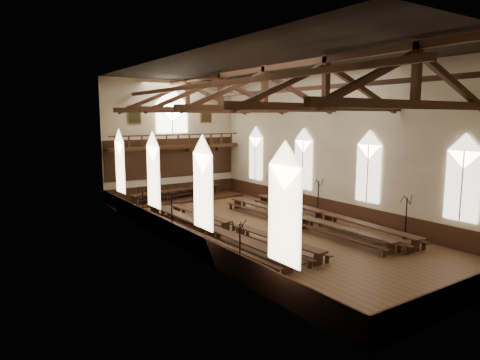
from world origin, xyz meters
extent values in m
plane|color=brown|center=(0.00, 0.00, 0.00)|extent=(26.00, 26.00, 0.00)
plane|color=beige|center=(0.00, 13.00, 5.00)|extent=(12.00, 0.00, 12.00)
plane|color=beige|center=(-6.00, 0.00, 5.00)|extent=(0.00, 26.00, 26.00)
plane|color=beige|center=(6.00, 0.00, 5.00)|extent=(0.00, 26.00, 26.00)
plane|color=black|center=(0.00, 0.00, 10.00)|extent=(26.00, 26.00, 0.00)
cube|color=#381B10|center=(0.00, 12.96, 0.60)|extent=(11.90, 0.08, 1.20)
cube|color=#381B10|center=(0.00, -12.96, 0.60)|extent=(11.90, 0.08, 1.20)
cube|color=#381B10|center=(-5.96, 0.00, 0.60)|extent=(0.08, 25.90, 1.20)
cube|color=#381B10|center=(5.96, 0.00, 0.60)|extent=(0.08, 25.90, 1.20)
cube|color=silver|center=(-5.90, -9.00, 3.40)|extent=(0.05, 1.80, 3.60)
cube|color=silver|center=(-5.90, -9.00, 5.20)|extent=(0.05, 1.80, 1.80)
cylinder|color=beige|center=(-5.86, -9.00, 3.40)|extent=(0.08, 0.08, 3.60)
cube|color=silver|center=(-5.90, -3.00, 3.40)|extent=(0.05, 1.80, 3.60)
cube|color=silver|center=(-5.90, -3.00, 5.20)|extent=(0.05, 1.80, 1.80)
cylinder|color=beige|center=(-5.86, -3.00, 3.40)|extent=(0.08, 0.08, 3.60)
cube|color=silver|center=(-5.90, 3.00, 3.40)|extent=(0.05, 1.80, 3.60)
cube|color=silver|center=(-5.90, 3.00, 5.20)|extent=(0.05, 1.80, 1.80)
cylinder|color=beige|center=(-5.86, 3.00, 3.40)|extent=(0.08, 0.08, 3.60)
cube|color=silver|center=(-5.90, 9.00, 3.40)|extent=(0.05, 1.80, 3.60)
cube|color=silver|center=(-5.90, 9.00, 5.20)|extent=(0.05, 1.80, 1.80)
cylinder|color=beige|center=(-5.86, 9.00, 3.40)|extent=(0.08, 0.08, 3.60)
cube|color=silver|center=(5.90, -9.00, 3.40)|extent=(0.05, 1.80, 3.60)
cube|color=silver|center=(5.90, -9.00, 5.20)|extent=(0.05, 1.80, 1.80)
cylinder|color=beige|center=(5.86, -9.00, 3.40)|extent=(0.08, 0.08, 3.60)
cube|color=silver|center=(5.90, -3.00, 3.40)|extent=(0.05, 1.80, 3.60)
cube|color=silver|center=(5.90, -3.00, 5.20)|extent=(0.05, 1.80, 1.80)
cylinder|color=beige|center=(5.86, -3.00, 3.40)|extent=(0.08, 0.08, 3.60)
cube|color=silver|center=(5.90, 3.00, 3.40)|extent=(0.05, 1.80, 3.60)
cube|color=silver|center=(5.90, 3.00, 5.20)|extent=(0.05, 1.80, 1.80)
cylinder|color=beige|center=(5.86, 3.00, 3.40)|extent=(0.08, 0.08, 3.60)
cube|color=silver|center=(5.90, 9.00, 3.40)|extent=(0.05, 1.80, 3.60)
cube|color=silver|center=(5.90, 9.00, 5.20)|extent=(0.05, 1.80, 1.80)
cylinder|color=beige|center=(5.86, 9.00, 3.40)|extent=(0.08, 0.08, 3.60)
cube|color=white|center=(0.00, 12.90, 6.80)|extent=(2.80, 0.05, 2.40)
cube|color=white|center=(0.00, 12.90, 8.00)|extent=(2.80, 0.05, 2.80)
cylinder|color=beige|center=(0.00, 12.86, 6.80)|extent=(0.10, 0.10, 2.40)
cube|color=#3B2112|center=(0.00, 12.35, 4.40)|extent=(11.80, 1.20, 0.20)
cube|color=#381B10|center=(0.00, 12.94, 3.45)|extent=(11.80, 0.10, 3.30)
cube|color=#3B2112|center=(0.00, 11.81, 5.45)|extent=(11.60, 0.12, 0.10)
cube|color=#3B2112|center=(0.00, 11.81, 4.55)|extent=(11.60, 0.12, 0.10)
cube|color=#3B2112|center=(-4.50, 12.75, 4.15)|extent=(0.35, 0.40, 0.50)
cube|color=#3B2112|center=(-1.50, 12.75, 4.15)|extent=(0.35, 0.40, 0.50)
cube|color=#3B2112|center=(1.50, 12.75, 4.15)|extent=(0.35, 0.40, 0.50)
cube|color=#3B2112|center=(4.50, 12.75, 4.15)|extent=(0.35, 0.40, 0.50)
cube|color=brown|center=(-3.30, 12.91, 7.10)|extent=(1.15, 0.06, 1.45)
cube|color=black|center=(-3.30, 12.87, 7.10)|extent=(0.95, 0.04, 1.25)
cube|color=brown|center=(3.30, 12.91, 7.10)|extent=(1.15, 0.06, 1.45)
cube|color=black|center=(3.30, 12.87, 7.10)|extent=(0.95, 0.04, 1.25)
cube|color=#3B2112|center=(0.00, -10.00, 7.40)|extent=(11.70, 0.35, 0.35)
cube|color=#3B2112|center=(0.00, -10.00, 8.70)|extent=(0.30, 0.30, 2.40)
cube|color=#3B2112|center=(-2.88, -10.00, 8.30)|extent=(5.44, 0.26, 2.40)
cube|color=#3B2112|center=(2.88, -10.00, 8.30)|extent=(5.44, 0.26, 2.40)
cube|color=#3B2112|center=(0.00, -5.00, 7.40)|extent=(11.70, 0.35, 0.35)
cube|color=#3B2112|center=(0.00, -5.00, 8.70)|extent=(0.30, 0.30, 2.40)
cube|color=#3B2112|center=(-2.88, -5.00, 8.30)|extent=(5.44, 0.26, 2.40)
cube|color=#3B2112|center=(2.88, -5.00, 8.30)|extent=(5.44, 0.26, 2.40)
cube|color=#3B2112|center=(0.00, 0.00, 7.40)|extent=(11.70, 0.35, 0.35)
cube|color=#3B2112|center=(0.00, 0.00, 8.70)|extent=(0.30, 0.30, 2.40)
cube|color=#3B2112|center=(-2.88, 0.00, 8.30)|extent=(5.44, 0.26, 2.40)
cube|color=#3B2112|center=(2.88, 0.00, 8.30)|extent=(5.44, 0.26, 2.40)
cube|color=#3B2112|center=(0.00, 5.00, 7.40)|extent=(11.70, 0.35, 0.35)
cube|color=#3B2112|center=(0.00, 5.00, 8.70)|extent=(0.30, 0.30, 2.40)
cube|color=#3B2112|center=(-2.88, 5.00, 8.30)|extent=(5.44, 0.26, 2.40)
cube|color=#3B2112|center=(2.88, 5.00, 8.30)|extent=(5.44, 0.26, 2.40)
cube|color=#3B2112|center=(0.00, 10.00, 7.40)|extent=(11.70, 0.35, 0.35)
cube|color=#3B2112|center=(0.00, 10.00, 8.70)|extent=(0.30, 0.30, 2.40)
cube|color=#3B2112|center=(-2.88, 10.00, 8.30)|extent=(5.44, 0.26, 2.40)
cube|color=#3B2112|center=(2.88, 10.00, 8.30)|extent=(5.44, 0.26, 2.40)
cube|color=#3B2112|center=(-3.36, 0.00, 8.70)|extent=(0.25, 25.70, 0.25)
cube|color=#3B2112|center=(3.36, 0.00, 8.70)|extent=(0.25, 25.70, 0.25)
cube|color=#3B2112|center=(0.00, 0.00, 9.70)|extent=(0.30, 25.70, 0.30)
cube|color=#3B2112|center=(-3.90, -3.34, 0.75)|extent=(0.93, 7.38, 0.08)
cube|color=#3B2112|center=(-3.90, -6.65, 0.35)|extent=(0.63, 0.10, 0.70)
cube|color=#3B2112|center=(-3.90, -0.02, 0.35)|extent=(0.63, 0.10, 0.70)
cube|color=#3B2112|center=(-3.90, -3.34, 0.26)|extent=(0.26, 6.52, 0.08)
cube|color=#3B2112|center=(-4.55, -3.35, 0.44)|extent=(0.49, 7.36, 0.06)
cube|color=#3B2112|center=(-4.55, -6.72, 0.20)|extent=(0.24, 0.08, 0.41)
cube|color=#3B2112|center=(-4.55, 0.01, 0.20)|extent=(0.24, 0.08, 0.41)
cube|color=#3B2112|center=(-3.25, -3.32, 0.44)|extent=(0.49, 7.36, 0.06)
cube|color=#3B2112|center=(-3.25, -6.68, 0.20)|extent=(0.24, 0.08, 0.41)
cube|color=#3B2112|center=(-3.25, 0.05, 0.20)|extent=(0.24, 0.08, 0.41)
cube|color=#3B2112|center=(-3.90, 4.06, 0.75)|extent=(0.93, 7.38, 0.08)
cube|color=#3B2112|center=(-3.90, 0.75, 0.35)|extent=(0.63, 0.10, 0.70)
cube|color=#3B2112|center=(-3.90, 7.38, 0.35)|extent=(0.63, 0.10, 0.70)
cube|color=#3B2112|center=(-3.90, 4.06, 0.26)|extent=(0.26, 6.52, 0.08)
cube|color=#3B2112|center=(-4.55, 4.05, 0.44)|extent=(0.49, 7.36, 0.06)
cube|color=#3B2112|center=(-4.55, 0.68, 0.20)|extent=(0.24, 0.08, 0.41)
cube|color=#3B2112|center=(-4.55, 7.41, 0.20)|extent=(0.24, 0.08, 0.41)
cube|color=#3B2112|center=(-3.25, 4.08, 0.44)|extent=(0.49, 7.36, 0.06)
cube|color=#3B2112|center=(-3.25, 0.72, 0.20)|extent=(0.24, 0.08, 0.41)
cube|color=#3B2112|center=(-3.25, 7.45, 0.20)|extent=(0.24, 0.08, 0.41)
cube|color=#3B2112|center=(-2.26, -3.63, 0.67)|extent=(1.10, 6.66, 0.08)
cube|color=#3B2112|center=(-2.26, -6.61, 0.32)|extent=(0.57, 0.11, 0.63)
cube|color=#3B2112|center=(-2.26, -0.65, 0.32)|extent=(0.57, 0.11, 0.63)
cube|color=#3B2112|center=(-2.26, -3.63, 0.24)|extent=(0.46, 5.86, 0.08)
cube|color=#3B2112|center=(-2.84, -3.67, 0.40)|extent=(0.70, 6.63, 0.06)
cube|color=#3B2112|center=(-2.84, -6.70, 0.18)|extent=(0.22, 0.08, 0.37)
cube|color=#3B2112|center=(-2.84, -0.64, 0.18)|extent=(0.22, 0.08, 0.37)
cube|color=#3B2112|center=(-1.67, -3.59, 0.40)|extent=(0.70, 6.63, 0.06)
cube|color=#3B2112|center=(-1.67, -6.62, 0.18)|extent=(0.22, 0.08, 0.37)
cube|color=#3B2112|center=(-1.67, -0.56, 0.18)|extent=(0.22, 0.08, 0.37)
cube|color=#3B2112|center=(-2.26, 3.77, 0.67)|extent=(1.10, 6.66, 0.08)
cube|color=#3B2112|center=(-2.26, 0.79, 0.32)|extent=(0.57, 0.11, 0.63)
cube|color=#3B2112|center=(-2.26, 6.75, 0.32)|extent=(0.57, 0.11, 0.63)
cube|color=#3B2112|center=(-2.26, 3.77, 0.24)|extent=(0.46, 5.86, 0.08)
cube|color=#3B2112|center=(-2.84, 3.73, 0.40)|extent=(0.70, 6.63, 0.06)
cube|color=#3B2112|center=(-2.84, 0.70, 0.18)|extent=(0.22, 0.08, 0.37)
cube|color=#3B2112|center=(-2.84, 6.76, 0.18)|extent=(0.22, 0.08, 0.37)
cube|color=#3B2112|center=(-1.67, 3.81, 0.40)|extent=(0.70, 6.63, 0.06)
cube|color=#3B2112|center=(-1.67, 0.78, 0.18)|extent=(0.22, 0.08, 0.37)
cube|color=#3B2112|center=(-1.67, 6.84, 0.18)|extent=(0.22, 0.08, 0.37)
cube|color=#3B2112|center=(2.26, -4.39, 0.70)|extent=(0.81, 6.94, 0.08)
cube|color=#3B2112|center=(2.26, -7.51, 0.33)|extent=(0.59, 0.09, 0.66)
cube|color=#3B2112|center=(2.26, -1.27, 0.33)|extent=(0.59, 0.09, 0.66)
cube|color=#3B2112|center=(2.26, -4.39, 0.25)|extent=(0.18, 6.14, 0.08)
cube|color=#3B2112|center=(1.65, -4.40, 0.42)|extent=(0.39, 6.94, 0.06)
cube|color=#3B2112|center=(1.65, -7.57, 0.19)|extent=(0.22, 0.07, 0.39)
cube|color=#3B2112|center=(1.65, -1.23, 0.19)|extent=(0.22, 0.07, 0.39)
cube|color=#3B2112|center=(2.88, -4.38, 0.42)|extent=(0.39, 6.94, 0.06)
cube|color=#3B2112|center=(2.88, -7.55, 0.19)|extent=(0.22, 0.07, 0.39)
cube|color=#3B2112|center=(2.88, -1.21, 0.19)|extent=(0.22, 0.07, 0.39)
cube|color=#3B2112|center=(2.26, 3.01, 0.70)|extent=(0.81, 6.94, 0.08)
cube|color=#3B2112|center=(2.26, -0.11, 0.33)|extent=(0.59, 0.09, 0.66)
cube|color=#3B2112|center=(2.26, 6.13, 0.33)|extent=(0.59, 0.09, 0.66)
cube|color=#3B2112|center=(2.26, 3.01, 0.25)|extent=(0.18, 6.14, 0.08)
cube|color=#3B2112|center=(1.65, 3.00, 0.42)|extent=(0.39, 6.94, 0.06)
cube|color=#3B2112|center=(1.65, -0.17, 0.19)|extent=(0.22, 0.07, 0.39)
cube|color=#3B2112|center=(1.65, 6.17, 0.19)|extent=(0.22, 0.07, 0.39)
cube|color=#3B2112|center=(2.88, 3.02, 0.42)|extent=(0.39, 6.94, 0.06)
cube|color=#3B2112|center=(2.88, -0.15, 0.19)|extent=(0.22, 0.07, 0.39)
cube|color=#3B2112|center=(2.88, 6.19, 0.19)|extent=(0.22, 0.07, 0.39)
cube|color=#3B2112|center=(4.19, -4.67, 0.74)|extent=(1.12, 7.28, 0.08)
cube|color=#3B2112|center=(4.19, -7.93, 0.35)|extent=(0.62, 0.12, 0.69)
cube|color=#3B2112|center=(4.19, -1.41, 0.35)|extent=(0.62, 0.12, 0.69)
cube|color=#3B2112|center=(4.19, -4.67, 0.26)|extent=(0.43, 6.42, 0.08)
cube|color=#3B2112|center=(3.55, -4.63, 0.44)|extent=(0.69, 7.26, 0.06)
cube|color=#3B2112|center=(3.55, -7.95, 0.20)|extent=(0.24, 0.09, 0.40)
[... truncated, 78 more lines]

